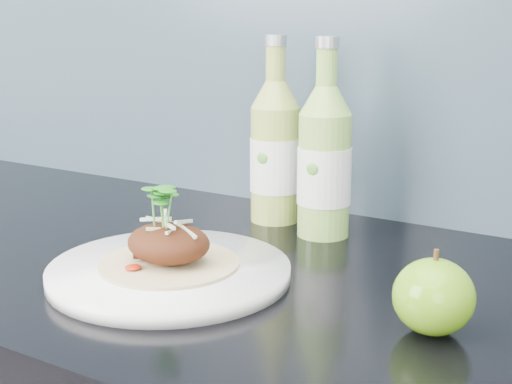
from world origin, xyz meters
TOP-DOWN VIEW (x-y plane):
  - dinner_plate at (-0.10, 1.62)m, footprint 0.34×0.34m
  - pork_taco at (-0.10, 1.62)m, footprint 0.16×0.16m
  - green_apple at (0.20, 1.63)m, footprint 0.08×0.08m
  - cider_bottle_left at (-0.12, 1.89)m, footprint 0.10×0.10m
  - cider_bottle_right at (-0.03, 1.86)m, footprint 0.09×0.09m

SIDE VIEW (x-z plane):
  - dinner_plate at x=-0.10m, z-range 0.90..0.92m
  - green_apple at x=0.20m, z-range 0.90..0.98m
  - pork_taco at x=-0.10m, z-range 0.89..1.00m
  - cider_bottle_left at x=-0.12m, z-range 0.87..1.14m
  - cider_bottle_right at x=-0.03m, z-range 0.87..1.14m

